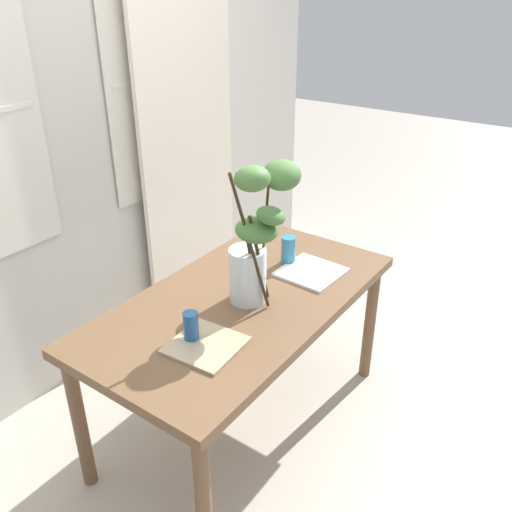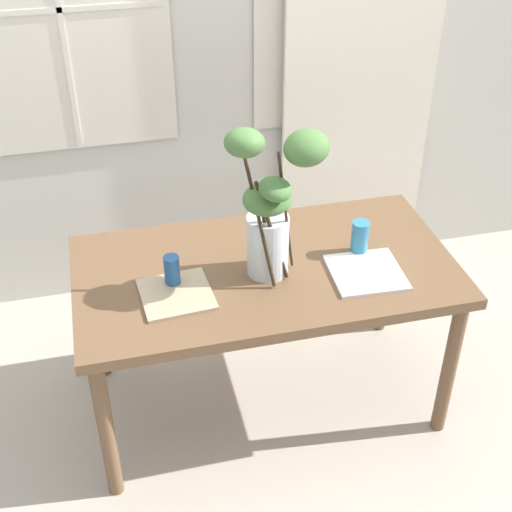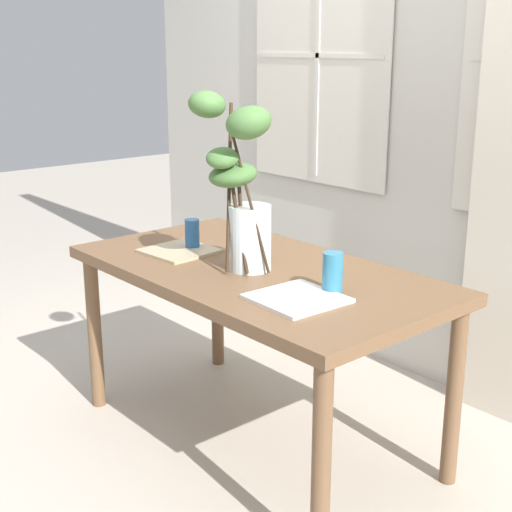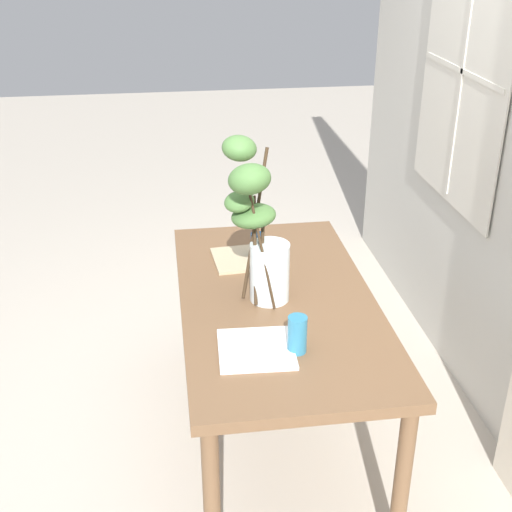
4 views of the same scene
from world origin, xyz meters
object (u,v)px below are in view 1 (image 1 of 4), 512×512
(drinking_glass_blue_left, at_px, (191,327))
(drinking_glass_blue_right, at_px, (288,250))
(plate_square_right, at_px, (311,272))
(dining_table, at_px, (242,312))
(vase_with_branches, at_px, (257,240))
(plate_square_left, at_px, (206,345))

(drinking_glass_blue_left, distance_m, drinking_glass_blue_right, 0.76)
(drinking_glass_blue_left, height_order, plate_square_right, drinking_glass_blue_left)
(dining_table, xyz_separation_m, vase_with_branches, (0.00, -0.08, 0.38))
(dining_table, relative_size, drinking_glass_blue_left, 11.79)
(drinking_glass_blue_right, bearing_deg, drinking_glass_blue_left, -177.21)
(vase_with_branches, relative_size, plate_square_right, 2.45)
(plate_square_left, bearing_deg, drinking_glass_blue_right, 7.95)
(vase_with_branches, bearing_deg, dining_table, 92.23)
(plate_square_left, bearing_deg, plate_square_right, -3.06)
(vase_with_branches, height_order, plate_square_left, vase_with_branches)
(dining_table, relative_size, plate_square_right, 5.47)
(drinking_glass_blue_left, bearing_deg, plate_square_left, -88.47)
(plate_square_right, bearing_deg, dining_table, 159.17)
(vase_with_branches, xyz_separation_m, drinking_glass_blue_left, (-0.37, 0.05, -0.24))
(vase_with_branches, distance_m, plate_square_left, 0.47)
(vase_with_branches, distance_m, plate_square_right, 0.47)
(drinking_glass_blue_left, distance_m, plate_square_right, 0.74)
(vase_with_branches, xyz_separation_m, plate_square_left, (-0.37, -0.02, -0.29))
(vase_with_branches, bearing_deg, drinking_glass_blue_left, 172.84)
(plate_square_left, height_order, plate_square_right, same)
(drinking_glass_blue_right, relative_size, plate_square_left, 0.55)
(dining_table, distance_m, drinking_glass_blue_left, 0.40)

